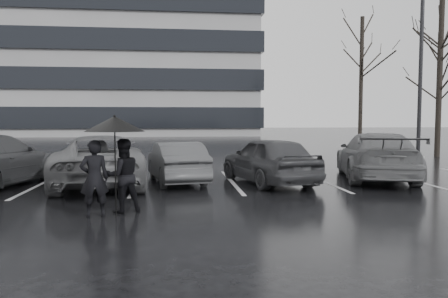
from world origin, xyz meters
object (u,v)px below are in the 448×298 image
car_west_b (101,160)px  car_east (376,156)px  car_west_a (176,162)px  tree_east (440,76)px  tree_ne (438,92)px  lamp_post (421,60)px  pedestrian_left (94,178)px  pedestrian_right (123,176)px  tree_north (361,83)px  car_main (268,160)px

car_west_b → car_east: (8.41, 0.26, 0.02)m
car_west_a → car_east: bearing=169.5°
tree_east → tree_ne: tree_east is taller
car_east → car_west_b: bearing=17.4°
car_east → tree_east: tree_east is taller
car_west_b → lamp_post: (12.95, 5.60, 3.77)m
car_west_a → car_east: (6.26, -0.01, 0.13)m
car_east → tree_east: bearing=-116.7°
car_east → pedestrian_left: (-7.86, -4.42, 0.01)m
car_west_b → pedestrian_left: (0.56, -4.16, 0.03)m
car_west_a → pedestrian_right: (-1.10, -4.09, 0.14)m
car_west_a → lamp_post: 12.65m
tree_north → lamp_post: bearing=-97.9°
pedestrian_left → lamp_post: lamp_post is taller
car_west_b → tree_east: (15.22, 7.73, 3.28)m
car_west_a → pedestrian_left: bearing=59.7°
car_west_b → car_east: size_ratio=1.02×
car_west_a → tree_east: (13.06, 7.46, 3.39)m
car_east → tree_east: (6.81, 7.47, 3.26)m
tree_north → tree_ne: bearing=-40.6°
car_east → lamp_post: lamp_post is taller
tree_ne → tree_north: size_ratio=0.82×
pedestrian_right → tree_east: tree_east is taller
car_east → pedestrian_right: pedestrian_right is taller
pedestrian_left → tree_north: tree_north is taller
tree_east → pedestrian_right: bearing=-140.8°
pedestrian_left → tree_east: bearing=-153.6°
pedestrian_left → tree_north: 23.57m
car_west_b → tree_ne: tree_ne is taller
tree_east → tree_north: 7.08m
pedestrian_right → car_west_b: bearing=-96.9°
car_main → car_west_b: 4.86m
car_main → car_west_b: (-4.86, 0.20, 0.02)m
car_main → pedestrian_right: size_ratio=2.72×
car_main → tree_ne: bearing=-151.2°
pedestrian_right → pedestrian_left: bearing=11.5°
car_west_a → tree_east: tree_east is taller
tree_ne → car_main: bearing=-137.1°
car_east → tree_ne: size_ratio=0.72×
car_east → tree_east: size_ratio=0.63×
car_west_b → lamp_post: bearing=-163.1°
lamp_post → pedestrian_left: bearing=-141.8°
pedestrian_right → tree_ne: tree_ne is taller
car_east → car_main: bearing=23.0°
car_west_a → lamp_post: bearing=-164.2°
car_west_a → tree_north: size_ratio=0.44×
pedestrian_left → tree_east: tree_east is taller
pedestrian_right → tree_north: bearing=-147.8°
car_main → car_east: (3.55, 0.46, 0.04)m
car_west_a → lamp_post: lamp_post is taller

